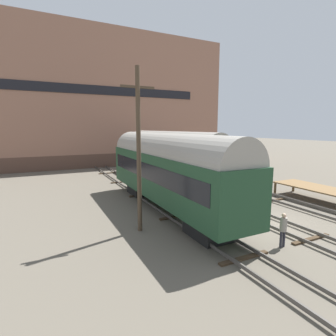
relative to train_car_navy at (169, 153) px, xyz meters
name	(u,v)px	position (x,y,z in m)	size (l,w,h in m)	color
ground_plane	(265,221)	(0.00, -13.19, -3.02)	(200.00, 200.00, 0.00)	#60594C
track_left	(205,232)	(-4.39, -13.19, -2.88)	(2.60, 60.00, 0.26)	#4C4742
track_middle	(265,219)	(0.00, -13.19, -2.88)	(2.60, 60.00, 0.26)	#4C4742
track_right	(312,209)	(4.39, -13.19, -2.88)	(2.60, 60.00, 0.26)	#4C4742
train_car_navy	(169,153)	(0.00, 0.00, 0.00)	(2.90, 17.53, 5.28)	black
train_car_green	(167,167)	(-4.39, -8.55, -0.01)	(2.90, 15.31, 5.28)	black
person_worker	(283,227)	(-1.94, -16.07, -2.03)	(0.32, 0.32, 1.66)	#282833
utility_pole	(139,149)	(-7.32, -11.17, 1.50)	(1.80, 0.24, 8.73)	#473828
warehouse_building	(99,102)	(-2.79, 19.81, 6.73)	(37.49, 13.45, 19.51)	brown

